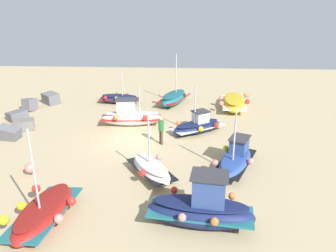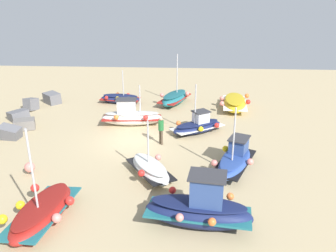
{
  "view_description": "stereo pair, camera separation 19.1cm",
  "coord_description": "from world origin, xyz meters",
  "px_view_note": "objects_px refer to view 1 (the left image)",
  "views": [
    {
      "loc": [
        -19.0,
        -2.99,
        8.34
      ],
      "look_at": [
        0.28,
        -1.94,
        0.9
      ],
      "focal_mm": 36.89,
      "sensor_mm": 36.0,
      "label": 1
    },
    {
      "loc": [
        -18.99,
        -3.18,
        8.34
      ],
      "look_at": [
        0.28,
        -1.94,
        0.9
      ],
      "focal_mm": 36.89,
      "sensor_mm": 36.0,
      "label": 2
    }
  ],
  "objects_px": {
    "fishing_boat_0": "(151,169)",
    "fishing_boat_7": "(236,159)",
    "fishing_boat_6": "(119,99)",
    "person_walking": "(161,129)",
    "fishing_boat_4": "(131,116)",
    "fishing_boat_8": "(174,98)",
    "fishing_boat_1": "(44,212)",
    "mooring_buoy_0": "(30,168)",
    "fishing_boat_5": "(234,103)",
    "fishing_boat_3": "(198,126)",
    "fishing_boat_2": "(202,209)"
  },
  "relations": [
    {
      "from": "fishing_boat_5",
      "to": "fishing_boat_7",
      "type": "bearing_deg",
      "value": -1.81
    },
    {
      "from": "fishing_boat_1",
      "to": "fishing_boat_8",
      "type": "bearing_deg",
      "value": -8.48
    },
    {
      "from": "fishing_boat_0",
      "to": "fishing_boat_3",
      "type": "height_order",
      "value": "fishing_boat_3"
    },
    {
      "from": "fishing_boat_6",
      "to": "person_walking",
      "type": "relative_size",
      "value": 2.0
    },
    {
      "from": "fishing_boat_6",
      "to": "person_walking",
      "type": "height_order",
      "value": "fishing_boat_6"
    },
    {
      "from": "fishing_boat_5",
      "to": "person_walking",
      "type": "xyz_separation_m",
      "value": [
        -6.98,
        5.09,
        0.49
      ]
    },
    {
      "from": "fishing_boat_2",
      "to": "fishing_boat_4",
      "type": "bearing_deg",
      "value": 119.91
    },
    {
      "from": "fishing_boat_3",
      "to": "fishing_boat_1",
      "type": "bearing_deg",
      "value": -156.51
    },
    {
      "from": "fishing_boat_0",
      "to": "fishing_boat_7",
      "type": "xyz_separation_m",
      "value": [
        1.09,
        -4.18,
        0.1
      ]
    },
    {
      "from": "fishing_boat_2",
      "to": "fishing_boat_7",
      "type": "relative_size",
      "value": 1.07
    },
    {
      "from": "fishing_boat_5",
      "to": "fishing_boat_6",
      "type": "relative_size",
      "value": 1.23
    },
    {
      "from": "fishing_boat_0",
      "to": "person_walking",
      "type": "bearing_deg",
      "value": 143.95
    },
    {
      "from": "fishing_boat_2",
      "to": "fishing_boat_6",
      "type": "height_order",
      "value": "fishing_boat_6"
    },
    {
      "from": "fishing_boat_1",
      "to": "person_walking",
      "type": "distance_m",
      "value": 8.66
    },
    {
      "from": "mooring_buoy_0",
      "to": "fishing_boat_1",
      "type": "bearing_deg",
      "value": -149.44
    },
    {
      "from": "fishing_boat_4",
      "to": "fishing_boat_8",
      "type": "bearing_deg",
      "value": -124.01
    },
    {
      "from": "fishing_boat_5",
      "to": "person_walking",
      "type": "distance_m",
      "value": 8.65
    },
    {
      "from": "fishing_boat_5",
      "to": "mooring_buoy_0",
      "type": "relative_size",
      "value": 6.58
    },
    {
      "from": "fishing_boat_8",
      "to": "mooring_buoy_0",
      "type": "height_order",
      "value": "fishing_boat_8"
    },
    {
      "from": "fishing_boat_4",
      "to": "mooring_buoy_0",
      "type": "xyz_separation_m",
      "value": [
        -7.11,
        3.87,
        -0.23
      ]
    },
    {
      "from": "fishing_boat_6",
      "to": "fishing_boat_7",
      "type": "xyz_separation_m",
      "value": [
        -10.74,
        -7.96,
        0.13
      ]
    },
    {
      "from": "fishing_boat_1",
      "to": "fishing_boat_7",
      "type": "xyz_separation_m",
      "value": [
        4.87,
        -7.97,
        0.06
      ]
    },
    {
      "from": "fishing_boat_3",
      "to": "fishing_boat_8",
      "type": "relative_size",
      "value": 0.93
    },
    {
      "from": "fishing_boat_5",
      "to": "mooring_buoy_0",
      "type": "height_order",
      "value": "fishing_boat_5"
    },
    {
      "from": "fishing_boat_1",
      "to": "fishing_boat_3",
      "type": "relative_size",
      "value": 1.09
    },
    {
      "from": "fishing_boat_8",
      "to": "fishing_boat_7",
      "type": "bearing_deg",
      "value": 40.5
    },
    {
      "from": "fishing_boat_1",
      "to": "fishing_boat_3",
      "type": "distance_m",
      "value": 11.46
    },
    {
      "from": "fishing_boat_1",
      "to": "fishing_boat_3",
      "type": "xyz_separation_m",
      "value": [
        9.66,
        -6.18,
        0.0
      ]
    },
    {
      "from": "fishing_boat_1",
      "to": "fishing_boat_2",
      "type": "relative_size",
      "value": 0.94
    },
    {
      "from": "fishing_boat_0",
      "to": "person_walking",
      "type": "distance_m",
      "value": 3.94
    },
    {
      "from": "fishing_boat_7",
      "to": "mooring_buoy_0",
      "type": "height_order",
      "value": "fishing_boat_7"
    },
    {
      "from": "fishing_boat_7",
      "to": "fishing_boat_4",
      "type": "bearing_deg",
      "value": 69.67
    },
    {
      "from": "fishing_boat_0",
      "to": "person_walking",
      "type": "height_order",
      "value": "fishing_boat_0"
    },
    {
      "from": "person_walking",
      "to": "fishing_boat_5",
      "type": "bearing_deg",
      "value": -163.26
    },
    {
      "from": "fishing_boat_0",
      "to": "fishing_boat_8",
      "type": "relative_size",
      "value": 0.84
    },
    {
      "from": "fishing_boat_5",
      "to": "fishing_boat_2",
      "type": "bearing_deg",
      "value": -7.06
    },
    {
      "from": "fishing_boat_2",
      "to": "fishing_boat_8",
      "type": "distance_m",
      "value": 15.51
    },
    {
      "from": "fishing_boat_3",
      "to": "fishing_boat_8",
      "type": "height_order",
      "value": "fishing_boat_8"
    },
    {
      "from": "fishing_boat_1",
      "to": "mooring_buoy_0",
      "type": "bearing_deg",
      "value": 37.94
    },
    {
      "from": "fishing_boat_0",
      "to": "fishing_boat_4",
      "type": "xyz_separation_m",
      "value": [
        6.96,
        2.06,
        0.21
      ]
    },
    {
      "from": "fishing_boat_3",
      "to": "person_walking",
      "type": "height_order",
      "value": "fishing_boat_3"
    },
    {
      "from": "fishing_boat_6",
      "to": "fishing_boat_8",
      "type": "relative_size",
      "value": 0.86
    },
    {
      "from": "fishing_boat_3",
      "to": "mooring_buoy_0",
      "type": "bearing_deg",
      "value": -177.95
    },
    {
      "from": "fishing_boat_5",
      "to": "fishing_boat_8",
      "type": "distance_m",
      "value": 4.74
    },
    {
      "from": "fishing_boat_3",
      "to": "fishing_boat_6",
      "type": "xyz_separation_m",
      "value": [
        5.95,
        6.16,
        -0.07
      ]
    },
    {
      "from": "fishing_boat_7",
      "to": "fishing_boat_0",
      "type": "bearing_deg",
      "value": 127.54
    },
    {
      "from": "fishing_boat_3",
      "to": "mooring_buoy_0",
      "type": "distance_m",
      "value": 10.27
    },
    {
      "from": "fishing_boat_0",
      "to": "fishing_boat_7",
      "type": "height_order",
      "value": "fishing_boat_7"
    },
    {
      "from": "fishing_boat_5",
      "to": "person_walking",
      "type": "height_order",
      "value": "person_walking"
    },
    {
      "from": "fishing_boat_2",
      "to": "fishing_boat_6",
      "type": "xyz_separation_m",
      "value": [
        15.45,
        6.06,
        -0.35
      ]
    }
  ]
}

